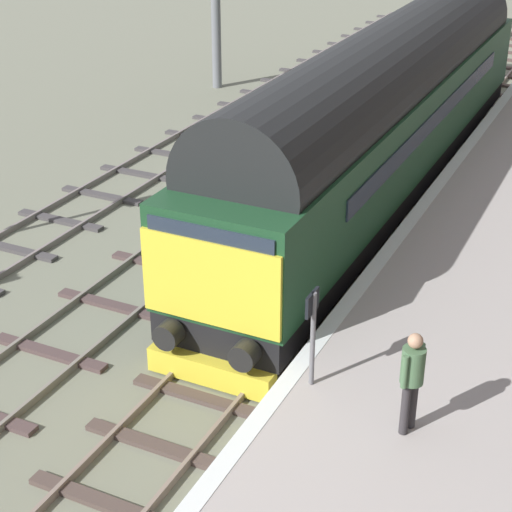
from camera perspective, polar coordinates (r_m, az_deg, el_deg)
The scene contains 8 objects.
ground_plane at distance 18.66m, azimuth 3.55°, elevation -1.44°, with size 140.00×140.00×0.00m, color slate.
track_main at distance 18.64m, azimuth 3.55°, elevation -1.30°, with size 2.50×60.00×0.15m.
track_adjacent_west at distance 19.92m, azimuth -5.00°, elevation 0.61°, with size 2.50×60.00×0.15m.
track_adjacent_far_west at distance 21.84m, azimuth -13.19°, elevation 2.41°, with size 2.50×60.00×0.15m.
station_platform at distance 17.57m, azimuth 14.50°, elevation -2.38°, with size 4.00×44.00×1.01m.
diesel_locomotive at distance 22.16m, azimuth 8.85°, elevation 9.88°, with size 2.74×19.42×4.68m.
platform_number_sign at distance 12.88m, azimuth 3.87°, elevation -4.60°, with size 0.10×0.44×1.65m.
waiting_passenger at distance 12.15m, azimuth 10.58°, elevation -7.89°, with size 0.42×0.49×1.64m.
Camera 1 is at (6.10, -15.28, 8.82)m, focal length 58.74 mm.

